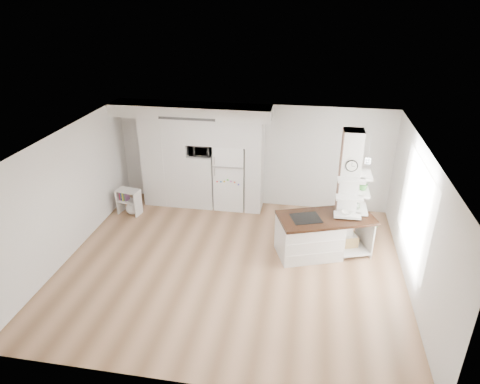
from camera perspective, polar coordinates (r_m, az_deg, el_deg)
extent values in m
cube|color=#A87C5B|center=(9.07, -1.19, -9.83)|extent=(7.00, 6.00, 0.01)
cube|color=white|center=(7.83, -1.37, 6.53)|extent=(7.00, 6.00, 0.04)
cube|color=silver|center=(11.07, 1.69, 4.89)|extent=(7.00, 0.04, 2.70)
cube|color=silver|center=(5.95, -6.99, -15.62)|extent=(7.00, 0.04, 2.70)
cube|color=silver|center=(9.61, -22.24, -0.44)|extent=(0.04, 6.00, 2.70)
cube|color=silver|center=(8.49, 22.66, -3.95)|extent=(0.04, 6.00, 2.70)
cube|color=silver|center=(11.33, -9.68, 4.21)|extent=(1.20, 0.65, 2.40)
cube|color=silver|center=(11.25, -5.04, 1.63)|extent=(0.65, 0.65, 1.42)
cube|color=silver|center=(10.77, -5.31, 8.29)|extent=(0.65, 0.65, 0.65)
cube|color=silver|center=(10.61, -1.35, 8.12)|extent=(0.85, 0.65, 0.65)
cube|color=silver|center=(10.81, 1.95, 3.51)|extent=(0.40, 0.65, 2.40)
cube|color=silver|center=(10.68, -6.64, 10.72)|extent=(4.00, 0.70, 0.30)
cube|color=#262626|center=(10.40, -7.13, 9.66)|extent=(1.40, 0.04, 0.06)
cube|color=white|center=(11.04, -1.28, 2.18)|extent=(0.78, 0.66, 1.75)
cube|color=#B2B2B7|center=(10.59, -1.65, 3.27)|extent=(0.78, 0.01, 0.03)
cube|color=silver|center=(9.35, 14.14, 0.07)|extent=(0.40, 0.40, 2.70)
cube|color=tan|center=(9.33, 12.86, 0.16)|extent=(0.02, 0.40, 2.70)
cube|color=tan|center=(9.54, 14.08, 0.60)|extent=(0.40, 0.02, 2.70)
cylinder|color=black|center=(8.90, 14.66, 3.41)|extent=(0.25, 0.03, 0.25)
cylinder|color=white|center=(8.89, 14.67, 3.37)|extent=(0.21, 0.01, 0.21)
plane|color=white|center=(8.68, 22.33, -2.12)|extent=(0.00, 2.40, 2.40)
cylinder|color=white|center=(8.04, 10.86, 2.17)|extent=(0.12, 0.12, 0.10)
cube|color=silver|center=(9.33, 9.16, -6.01)|extent=(1.50, 1.24, 0.84)
cube|color=silver|center=(9.82, 14.31, -6.93)|extent=(0.94, 1.03, 0.04)
cube|color=silver|center=(9.79, 16.29, -5.15)|extent=(0.32, 0.81, 0.84)
cube|color=black|center=(9.22, 11.41, -3.40)|extent=(2.19, 1.57, 0.06)
cube|color=black|center=(9.06, 8.78, -3.47)|extent=(0.73, 0.67, 0.01)
cube|color=#987F49|center=(9.72, 14.13, -6.24)|extent=(0.48, 0.42, 0.25)
cylinder|color=white|center=(9.50, 15.20, -1.96)|extent=(0.12, 0.12, 0.22)
cube|color=silver|center=(11.39, -15.69, -1.06)|extent=(0.09, 0.32, 0.67)
cube|color=silver|center=(11.11, -13.44, -1.50)|extent=(0.09, 0.32, 0.67)
cube|color=silver|center=(11.11, -14.76, 0.19)|extent=(0.61, 0.42, 0.03)
cube|color=silver|center=(11.23, -14.60, -1.15)|extent=(0.58, 0.41, 0.03)
sphere|color=white|center=(11.28, -14.16, -2.11)|extent=(0.32, 0.32, 0.32)
imported|color=#306C2B|center=(10.29, 17.25, -5.01)|extent=(0.26, 0.23, 0.43)
imported|color=#306C2B|center=(10.74, 14.08, -3.18)|extent=(0.34, 0.34, 0.46)
imported|color=#2D2D2D|center=(10.89, -5.27, 5.67)|extent=(0.54, 0.37, 0.30)
imported|color=#306C2B|center=(9.41, 16.22, 1.14)|extent=(0.27, 0.23, 0.30)
imported|color=white|center=(9.24, 14.01, -2.67)|extent=(0.22, 0.22, 0.05)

